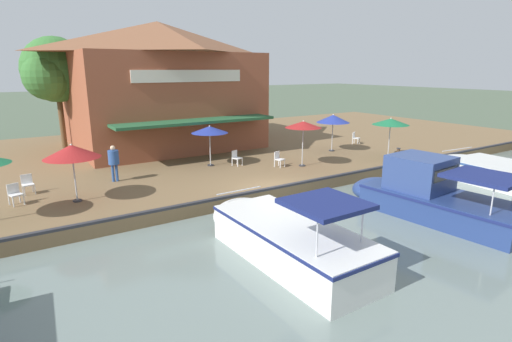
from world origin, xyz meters
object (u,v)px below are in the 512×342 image
(patio_umbrella_mid_patio_left, at_px, (391,122))
(patio_umbrella_far_corner, at_px, (333,119))
(cafe_chair_back_row_seat, at_px, (279,158))
(cafe_chair_beside_entrance, at_px, (355,137))
(patio_umbrella_by_entrance, at_px, (72,151))
(waterfront_restaurant, at_px, (161,84))
(mooring_post, at_px, (398,156))
(patio_umbrella_back_row, at_px, (210,130))
(cafe_chair_under_first_umbrella, at_px, (28,183))
(cafe_chair_far_corner_seat, at_px, (15,193))
(cafe_chair_facing_river, at_px, (236,157))
(patio_umbrella_near_quay_edge, at_px, (303,125))
(motorboat_nearest_quay, at_px, (425,195))
(motorboat_mid_row, at_px, (280,234))
(tree_upstream_bank, at_px, (54,72))
(person_near_entrance, at_px, (114,159))

(patio_umbrella_mid_patio_left, bearing_deg, patio_umbrella_far_corner, -159.15)
(cafe_chair_back_row_seat, bearing_deg, cafe_chair_beside_entrance, 106.82)
(patio_umbrella_mid_patio_left, xyz_separation_m, patio_umbrella_by_entrance, (-1.48, -17.39, -0.13))
(cafe_chair_beside_entrance, bearing_deg, patio_umbrella_mid_patio_left, -22.84)
(waterfront_restaurant, relative_size, mooring_post, 13.24)
(patio_umbrella_back_row, bearing_deg, cafe_chair_back_row_seat, 53.77)
(patio_umbrella_by_entrance, relative_size, cafe_chair_under_first_umbrella, 2.83)
(cafe_chair_far_corner_seat, xyz_separation_m, cafe_chair_facing_river, (-1.02, 10.81, 0.00))
(patio_umbrella_by_entrance, relative_size, mooring_post, 2.64)
(patio_umbrella_near_quay_edge, bearing_deg, motorboat_nearest_quay, 2.47)
(cafe_chair_facing_river, bearing_deg, patio_umbrella_near_quay_edge, 54.80)
(patio_umbrella_back_row, xyz_separation_m, cafe_chair_back_row_seat, (2.26, 3.09, -1.57))
(motorboat_mid_row, xyz_separation_m, tree_upstream_bank, (-20.14, -3.69, 4.98))
(cafe_chair_far_corner_seat, height_order, cafe_chair_facing_river, same)
(person_near_entrance, bearing_deg, mooring_post, 71.35)
(patio_umbrella_mid_patio_left, xyz_separation_m, cafe_chair_under_first_umbrella, (-3.74, -18.99, -1.76))
(patio_umbrella_back_row, xyz_separation_m, tree_upstream_bank, (-9.97, -6.27, 3.08))
(waterfront_restaurant, height_order, cafe_chair_beside_entrance, waterfront_restaurant)
(patio_umbrella_by_entrance, xyz_separation_m, cafe_chair_facing_river, (-1.92, 8.68, -1.62))
(cafe_chair_under_first_umbrella, xyz_separation_m, tree_upstream_bank, (-10.34, 2.75, 4.65))
(patio_umbrella_back_row, height_order, motorboat_mid_row, patio_umbrella_back_row)
(cafe_chair_facing_river, bearing_deg, patio_umbrella_mid_patio_left, 68.66)
(cafe_chair_beside_entrance, bearing_deg, tree_upstream_bank, -117.83)
(patio_umbrella_by_entrance, bearing_deg, person_near_entrance, 136.91)
(patio_umbrella_far_corner, relative_size, motorboat_mid_row, 0.35)
(patio_umbrella_near_quay_edge, xyz_separation_m, tree_upstream_bank, (-12.82, -10.56, 2.79))
(patio_umbrella_near_quay_edge, bearing_deg, mooring_post, 63.59)
(motorboat_nearest_quay, bearing_deg, cafe_chair_far_corner_seat, -121.49)
(person_near_entrance, bearing_deg, tree_upstream_bank, -174.80)
(patio_umbrella_near_quay_edge, relative_size, mooring_post, 2.81)
(cafe_chair_far_corner_seat, height_order, cafe_chair_beside_entrance, same)
(motorboat_nearest_quay, relative_size, mooring_post, 8.04)
(cafe_chair_facing_river, relative_size, motorboat_mid_row, 0.12)
(waterfront_restaurant, height_order, motorboat_mid_row, waterfront_restaurant)
(person_near_entrance, relative_size, mooring_post, 1.94)
(patio_umbrella_back_row, xyz_separation_m, person_near_entrance, (0.41, -5.33, -0.93))
(patio_umbrella_back_row, relative_size, cafe_chair_under_first_umbrella, 2.68)
(patio_umbrella_far_corner, height_order, motorboat_mid_row, patio_umbrella_far_corner)
(patio_umbrella_mid_patio_left, xyz_separation_m, patio_umbrella_far_corner, (-3.51, -1.34, -0.09))
(waterfront_restaurant, bearing_deg, cafe_chair_under_first_umbrella, -48.58)
(patio_umbrella_mid_patio_left, bearing_deg, patio_umbrella_near_quay_edge, -102.55)
(patio_umbrella_far_corner, relative_size, cafe_chair_facing_river, 2.87)
(cafe_chair_under_first_umbrella, height_order, person_near_entrance, person_near_entrance)
(patio_umbrella_near_quay_edge, bearing_deg, cafe_chair_back_row_seat, -116.15)
(patio_umbrella_back_row, distance_m, mooring_post, 10.85)
(patio_umbrella_far_corner, xyz_separation_m, patio_umbrella_near_quay_edge, (2.24, -4.34, 0.19))
(mooring_post, bearing_deg, cafe_chair_facing_river, -119.91)
(motorboat_mid_row, bearing_deg, cafe_chair_beside_entrance, 126.17)
(patio_umbrella_back_row, xyz_separation_m, motorboat_mid_row, (10.17, -2.58, -1.90))
(patio_umbrella_mid_patio_left, bearing_deg, person_near_entrance, -103.64)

